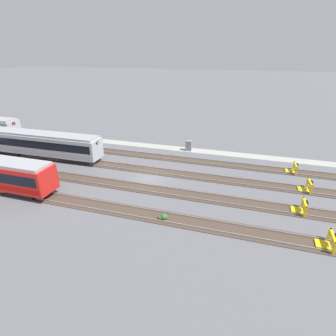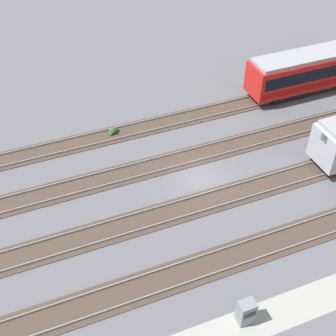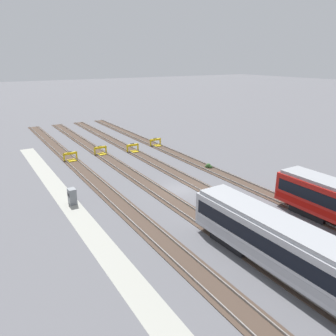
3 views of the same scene
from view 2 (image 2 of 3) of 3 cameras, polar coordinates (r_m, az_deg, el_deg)
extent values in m
plane|color=#5B5B60|center=(33.81, 3.81, -1.27)|extent=(400.00, 400.00, 0.00)
cube|color=#9E9E93|center=(27.69, 14.25, -16.46)|extent=(54.00, 2.00, 0.01)
cube|color=#47382D|center=(29.59, 9.73, -10.05)|extent=(90.00, 2.24, 0.06)
cube|color=gray|center=(29.88, 9.08, -8.94)|extent=(90.00, 0.07, 0.15)
cube|color=gray|center=(29.15, 10.45, -10.93)|extent=(90.00, 0.07, 0.15)
cube|color=#47382D|center=(32.27, 5.60, -3.92)|extent=(90.00, 2.24, 0.06)
cube|color=gray|center=(32.64, 5.05, -2.96)|extent=(90.00, 0.07, 0.15)
cube|color=gray|center=(31.76, 6.18, -4.64)|extent=(90.00, 0.07, 0.15)
cube|color=#47382D|center=(35.41, 2.19, 1.22)|extent=(90.00, 2.24, 0.06)
cube|color=gray|center=(35.84, 1.74, 2.04)|extent=(90.00, 0.07, 0.15)
cube|color=gray|center=(34.85, 2.66, 0.64)|extent=(90.00, 0.07, 0.15)
cube|color=#47382D|center=(38.88, -0.64, 5.48)|extent=(90.00, 2.24, 0.06)
cube|color=gray|center=(39.37, -1.03, 6.18)|extent=(90.00, 0.07, 0.15)
cube|color=gray|center=(38.28, -0.25, 5.02)|extent=(90.00, 0.07, 0.15)
cube|color=red|center=(40.43, 10.54, 11.39)|extent=(0.08, 0.70, 0.56)
cube|color=black|center=(43.52, 13.97, 9.01)|extent=(3.61, 2.26, 0.70)
cube|color=red|center=(34.13, 18.53, 3.46)|extent=(0.09, 0.70, 0.56)
cube|color=gray|center=(26.25, 9.50, -16.93)|extent=(0.90, 0.70, 1.60)
cube|color=#333338|center=(25.90, 9.96, -17.27)|extent=(0.70, 0.04, 0.36)
sphere|color=#38602D|center=(37.89, -6.77, 4.53)|extent=(0.64, 0.64, 0.64)
sphere|color=#38602D|center=(38.11, -6.38, 4.61)|extent=(0.44, 0.44, 0.44)
sphere|color=#38602D|center=(37.80, -6.99, 4.13)|extent=(0.36, 0.36, 0.36)
camera|label=1|loc=(49.55, -23.59, 28.77)|focal=28.00mm
camera|label=3|loc=(40.49, 61.24, 7.04)|focal=35.00mm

